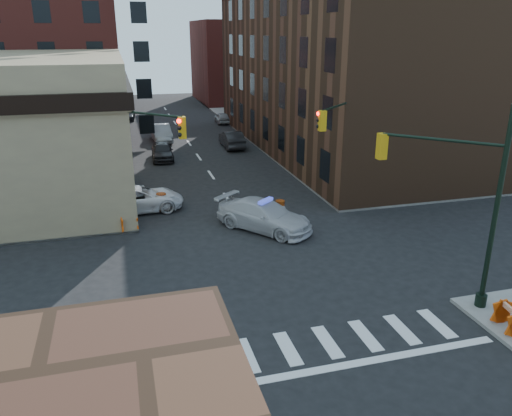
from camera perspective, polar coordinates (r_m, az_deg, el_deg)
ground at (r=24.22m, az=1.82°, el=-6.20°), size 140.00×140.00×0.00m
sidewalk_ne at (r=62.04m, az=13.47°, el=9.37°), size 34.00×54.50×0.15m
commercial_row_ne at (r=47.64m, az=9.18°, el=15.11°), size 14.00×34.00×14.00m
filler_nw at (r=83.39m, az=-22.88°, el=16.42°), size 20.00×18.00×16.00m
filler_ne at (r=81.56m, az=-0.82°, el=16.42°), size 16.00×16.00×12.00m
signal_pole_se at (r=20.65m, az=22.95°, el=1.33°), size 5.40×5.27×8.00m
signal_pole_nw at (r=26.88m, az=-13.61°, el=5.72°), size 3.58×3.67×8.00m
signal_pole_ne at (r=29.59m, az=9.75°, el=7.23°), size 3.67×3.58×8.00m
tree_ne_near at (r=49.37m, az=1.30°, el=11.40°), size 3.00×3.00×4.85m
tree_ne_far at (r=57.01m, az=-1.05°, el=12.51°), size 3.00×3.00×4.85m
police_car at (r=27.79m, az=0.95°, el=-0.87°), size 5.38×5.83×1.64m
pickup at (r=31.55m, az=-13.31°, el=1.02°), size 5.65×2.83×1.54m
parked_car_wnear at (r=43.96m, az=-10.66°, el=6.41°), size 1.97×4.50×1.51m
parked_car_wfar at (r=51.60m, az=-10.75°, el=8.42°), size 1.89×5.05×1.65m
parked_car_wdeep at (r=65.28m, az=-14.54°, el=10.30°), size 2.25×4.73×1.33m
parked_car_enear at (r=47.92m, az=-2.78°, el=7.86°), size 1.68×4.82×1.59m
parked_car_efar at (r=61.06m, az=-3.88°, el=10.25°), size 1.65×3.87×1.30m
pedestrian_a at (r=28.51m, az=-17.52°, el=-0.98°), size 0.70×0.60×1.62m
pedestrian_b at (r=29.43m, az=-17.68°, el=-0.20°), size 1.08×1.01×1.77m
pedestrian_c at (r=30.94m, az=-23.40°, el=0.15°), size 1.17×0.98×1.87m
barrel_road at (r=29.98m, az=2.76°, el=-0.01°), size 0.64×0.64×0.97m
barrel_bank at (r=31.41m, az=-10.75°, el=0.70°), size 0.70×0.70×1.09m
barricade_se_a at (r=20.87m, az=26.95°, el=-11.17°), size 0.79×1.30×0.92m
barricade_nw_a at (r=28.33m, az=-14.34°, el=-1.68°), size 1.17×0.76×0.81m
barricade_nw_b at (r=29.68m, az=-23.28°, el=-1.59°), size 1.32×0.79×0.94m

